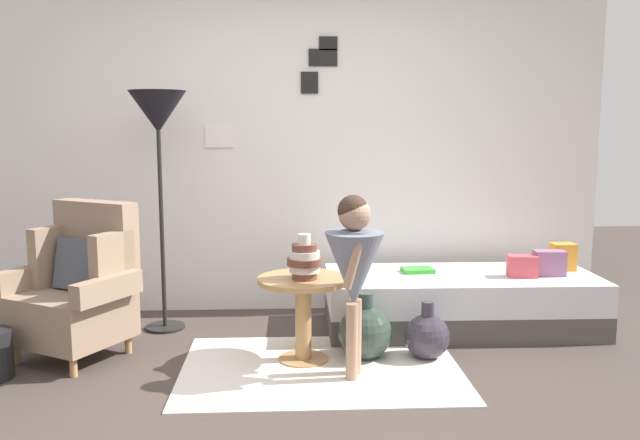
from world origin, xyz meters
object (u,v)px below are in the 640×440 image
Objects in this scene: person_child at (354,263)px; vase_striped at (305,260)px; armchair at (79,288)px; book_on_daybed at (418,270)px; daybed at (460,301)px; demijohn_far at (427,336)px; side_table at (303,301)px; demijohn_near at (365,332)px; floor_lamp at (158,122)px.

vase_striped is at bearing 137.48° from person_child.
person_child reaches higher than vase_striped.
armchair is 2.30m from book_on_daybed.
armchair is at bearing 171.28° from vase_striped.
daybed is 5.18× the size of demijohn_far.
daybed is 3.41× the size of side_table.
side_table is 2.04× the size of vase_striped.
book_on_daybed reaches higher than demijohn_near.
armchair is at bearing -170.65° from daybed.
armchair is 2.20m from demijohn_far.
side_table reaches higher than demijohn_far.
armchair is at bearing 164.48° from person_child.
side_table is (1.40, -0.18, -0.06)m from armchair.
daybed is 0.71m from demijohn_far.
daybed is 4.52× the size of demijohn_near.
demijohn_near is at bearing 71.52° from person_child.
vase_striped is 0.91m from demijohn_far.
person_child is 1.14m from book_on_daybed.
book_on_daybed is 0.60× the size of demijohn_far.
person_child is at bearing -45.33° from side_table.
armchair is 1.44m from vase_striped.
armchair is 2.30× the size of demijohn_near.
daybed is (2.54, 0.42, -0.24)m from armchair.
person_child is 0.60m from demijohn_near.
floor_lamp reaches higher than armchair.
floor_lamp reaches higher than book_on_daybed.
side_table is at bearing 102.72° from vase_striped.
vase_striped is at bearing -77.28° from side_table.
person_child reaches higher than book_on_daybed.
floor_lamp reaches higher than demijohn_near.
armchair is 1.42m from side_table.
side_table is (-1.14, -0.60, 0.18)m from daybed.
demijohn_near is (1.36, -0.69, -1.30)m from floor_lamp.
daybed is at bearing 45.96° from person_child.
floor_lamp is at bearing 178.97° from book_on_daybed.
demijohn_near is (0.10, 0.31, -0.50)m from person_child.
armchair reaches higher than demijohn_far.
vase_striped is (0.01, -0.03, 0.26)m from side_table.
floor_lamp reaches higher than daybed.
daybed is 0.38m from book_on_daybed.
person_child reaches higher than demijohn_near.
floor_lamp reaches higher than side_table.
side_table is at bearing 134.67° from person_child.
demijohn_near is (0.39, 0.02, -0.21)m from side_table.
person_child is at bearing -120.15° from book_on_daybed.
person_child is 0.78m from demijohn_far.
vase_striped is at bearing -139.53° from book_on_daybed.
floor_lamp is at bearing 144.00° from side_table.
book_on_daybed is at bearing 12.44° from armchair.
armchair is 1.77m from person_child.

